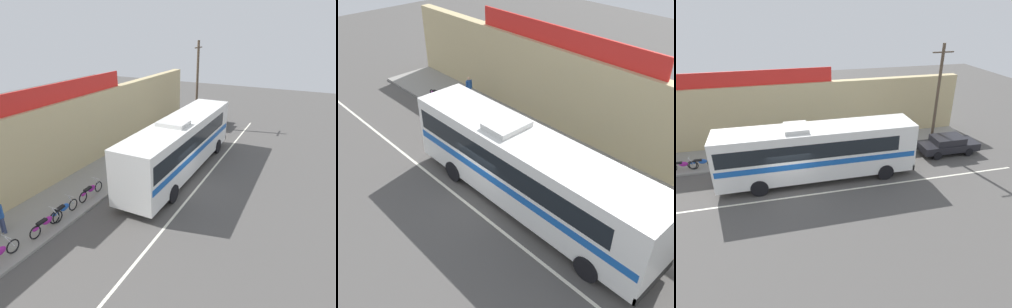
% 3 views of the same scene
% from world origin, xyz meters
% --- Properties ---
extents(ground_plane, '(70.00, 70.00, 0.00)m').
position_xyz_m(ground_plane, '(0.00, 0.00, 0.00)').
color(ground_plane, '#4F4C49').
extents(sidewalk_slab, '(30.00, 3.60, 0.14)m').
position_xyz_m(sidewalk_slab, '(0.00, 5.20, 0.07)').
color(sidewalk_slab, gray).
rests_on(sidewalk_slab, ground_plane).
extents(storefront_facade, '(30.00, 0.70, 4.80)m').
position_xyz_m(storefront_facade, '(0.00, 7.35, 2.40)').
color(storefront_facade, tan).
rests_on(storefront_facade, ground_plane).
extents(storefront_billboard, '(12.20, 0.12, 1.10)m').
position_xyz_m(storefront_billboard, '(-1.99, 7.35, 5.35)').
color(storefront_billboard, red).
rests_on(storefront_billboard, storefront_facade).
extents(road_center_stripe, '(30.00, 0.14, 0.01)m').
position_xyz_m(road_center_stripe, '(0.00, -0.80, 0.00)').
color(road_center_stripe, silver).
rests_on(road_center_stripe, ground_plane).
extents(intercity_bus, '(12.38, 2.60, 3.78)m').
position_xyz_m(intercity_bus, '(1.75, 1.02, 2.07)').
color(intercity_bus, white).
rests_on(intercity_bus, ground_plane).
extents(motorcycle_orange, '(1.89, 0.56, 0.94)m').
position_xyz_m(motorcycle_orange, '(-5.71, 4.02, 0.57)').
color(motorcycle_orange, black).
rests_on(motorcycle_orange, sidewalk_slab).
extents(motorcycle_blue, '(1.93, 0.56, 0.94)m').
position_xyz_m(motorcycle_blue, '(-3.61, 4.06, 0.57)').
color(motorcycle_blue, black).
rests_on(motorcycle_blue, sidewalk_slab).
extents(motorcycle_red, '(1.90, 0.56, 0.94)m').
position_xyz_m(motorcycle_red, '(-9.29, 4.03, 0.57)').
color(motorcycle_red, black).
rests_on(motorcycle_red, sidewalk_slab).
extents(motorcycle_green, '(1.95, 0.56, 0.94)m').
position_xyz_m(motorcycle_green, '(-6.91, 3.93, 0.57)').
color(motorcycle_green, black).
rests_on(motorcycle_green, sidewalk_slab).
extents(pedestrian_far_left, '(0.30, 0.48, 1.68)m').
position_xyz_m(pedestrian_far_left, '(-7.89, 5.59, 1.12)').
color(pedestrian_far_left, navy).
rests_on(pedestrian_far_left, sidewalk_slab).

